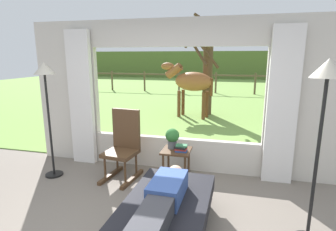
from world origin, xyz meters
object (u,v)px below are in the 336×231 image
object	(u,v)px
rocking_chair	(124,145)
floor_lamp_right	(325,98)
horse	(191,82)
pasture_tree	(207,64)
recliner_sofa	(164,221)
side_table	(176,155)
reclining_person	(163,198)
potted_plant	(172,137)
book_stack	(181,148)
floor_lamp_left	(46,86)

from	to	relation	value
rocking_chair	floor_lamp_right	xyz separation A→B (m)	(2.54, -1.01, 1.01)
horse	pasture_tree	world-z (taller)	pasture_tree
rocking_chair	recliner_sofa	bearing A→B (deg)	-45.44
side_table	floor_lamp_right	world-z (taller)	floor_lamp_right
reclining_person	floor_lamp_right	distance (m)	1.86
side_table	recliner_sofa	bearing A→B (deg)	-82.88
reclining_person	potted_plant	xyz separation A→B (m)	(-0.26, 1.52, 0.18)
book_stack	floor_lamp_left	distance (m)	2.32
reclining_person	floor_lamp_right	world-z (taller)	floor_lamp_right
recliner_sofa	side_table	xyz separation A→B (m)	(-0.18, 1.41, 0.21)
recliner_sofa	reclining_person	bearing A→B (deg)	-89.07
potted_plant	floor_lamp_left	xyz separation A→B (m)	(-1.94, -0.36, 0.80)
reclining_person	floor_lamp_left	size ratio (longest dim) A/B	0.77
floor_lamp_right	rocking_chair	bearing A→B (deg)	158.19
book_stack	reclining_person	bearing A→B (deg)	-86.31
rocking_chair	book_stack	size ratio (longest dim) A/B	5.66
recliner_sofa	floor_lamp_left	size ratio (longest dim) A/B	0.92
reclining_person	floor_lamp_right	bearing A→B (deg)	15.51
recliner_sofa	book_stack	distance (m)	1.40
floor_lamp_right	pasture_tree	distance (m)	6.42
recliner_sofa	book_stack	size ratio (longest dim) A/B	8.67
floor_lamp_left	side_table	bearing A→B (deg)	8.44
rocking_chair	side_table	xyz separation A→B (m)	(0.86, 0.06, -0.12)
potted_plant	book_stack	size ratio (longest dim) A/B	1.62
reclining_person	rocking_chair	distance (m)	1.75
rocking_chair	horse	world-z (taller)	horse
rocking_chair	horse	xyz separation A→B (m)	(0.34, 4.64, 0.61)
pasture_tree	side_table	bearing A→B (deg)	-89.01
recliner_sofa	pasture_tree	distance (m)	6.68
side_table	floor_lamp_left	world-z (taller)	floor_lamp_left
recliner_sofa	potted_plant	xyz separation A→B (m)	(-0.26, 1.47, 0.48)
side_table	book_stack	size ratio (longest dim) A/B	2.63
book_stack	pasture_tree	bearing A→B (deg)	91.93
reclining_person	floor_lamp_left	world-z (taller)	floor_lamp_left
rocking_chair	book_stack	distance (m)	0.95
recliner_sofa	reclining_person	world-z (taller)	reclining_person
horse	floor_lamp_right	bearing A→B (deg)	-145.21
horse	potted_plant	bearing A→B (deg)	-160.82
potted_plant	horse	size ratio (longest dim) A/B	0.18
recliner_sofa	horse	size ratio (longest dim) A/B	0.94
side_table	floor_lamp_left	size ratio (longest dim) A/B	0.28
side_table	floor_lamp_right	xyz separation A→B (m)	(1.67, -1.07, 1.13)
rocking_chair	potted_plant	xyz separation A→B (m)	(0.78, 0.12, 0.16)
recliner_sofa	floor_lamp_left	bearing A→B (deg)	154.16
book_stack	floor_lamp_left	size ratio (longest dim) A/B	0.11
floor_lamp_right	recliner_sofa	bearing A→B (deg)	-167.24
rocking_chair	horse	distance (m)	4.70
recliner_sofa	rocking_chair	bearing A→B (deg)	128.46
floor_lamp_left	horse	bearing A→B (deg)	72.96
reclining_person	book_stack	bearing A→B (deg)	94.62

